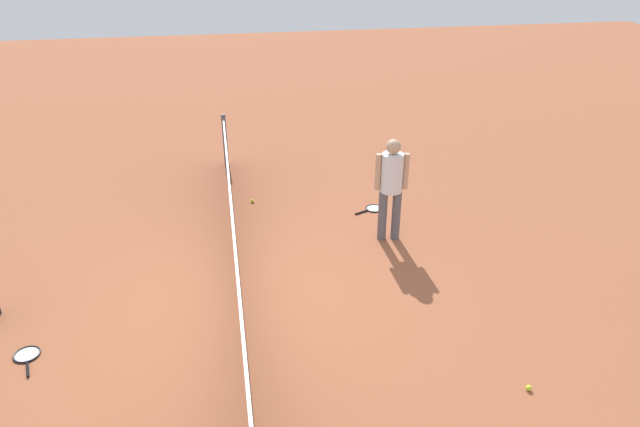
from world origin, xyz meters
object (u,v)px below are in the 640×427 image
object	(u,v)px
player_near_side	(391,182)
tennis_ball_midcourt	(253,201)
tennis_ball_near_player	(529,388)
tennis_racket_far_player	(27,356)
tennis_racket_near_player	(373,209)

from	to	relation	value
player_near_side	tennis_ball_midcourt	bearing A→B (deg)	50.58
tennis_ball_midcourt	tennis_ball_near_player	bearing A→B (deg)	-153.01
player_near_side	tennis_racket_far_player	world-z (taller)	player_near_side
tennis_racket_near_player	tennis_ball_midcourt	world-z (taller)	tennis_ball_midcourt
tennis_racket_far_player	tennis_racket_near_player	bearing A→B (deg)	-58.89
tennis_ball_midcourt	player_near_side	bearing A→B (deg)	-129.42
tennis_racket_far_player	tennis_ball_near_player	world-z (taller)	tennis_ball_near_player
tennis_racket_far_player	tennis_ball_midcourt	distance (m)	4.74
tennis_racket_near_player	tennis_racket_far_player	size ratio (longest dim) A/B	0.99
player_near_side	tennis_racket_far_player	size ratio (longest dim) A/B	2.80
tennis_racket_near_player	tennis_racket_far_player	bearing A→B (deg)	121.11
player_near_side	tennis_racket_far_player	xyz separation A→B (m)	(-2.00, 5.03, -1.00)
player_near_side	tennis_racket_far_player	distance (m)	5.50
tennis_racket_near_player	tennis_racket_far_player	xyz separation A→B (m)	(-3.05, 5.05, 0.00)
tennis_racket_near_player	tennis_ball_midcourt	xyz separation A→B (m)	(0.65, 2.10, 0.02)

